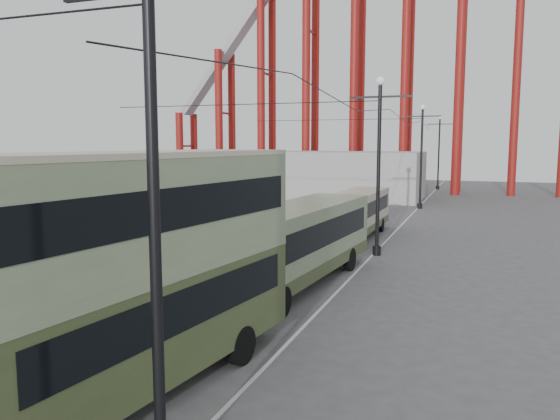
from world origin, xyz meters
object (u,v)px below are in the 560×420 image
at_px(double_decker_bus, 124,265).
at_px(single_decker_green, 295,241).
at_px(pedestrian, 177,278).
at_px(single_decker_cream, 357,212).
at_px(lamp_post_near, 149,20).

height_order(double_decker_bus, single_decker_green, double_decker_bus).
distance_m(single_decker_green, pedestrian, 5.06).
xyz_separation_m(single_decker_cream, pedestrian, (-3.63, -15.91, -0.83)).
relative_size(single_decker_cream, pedestrian, 5.93).
bearing_deg(double_decker_bus, pedestrian, 120.97).
bearing_deg(pedestrian, double_decker_bus, 111.40).
distance_m(lamp_post_near, single_decker_green, 14.96).
relative_size(lamp_post_near, single_decker_cream, 1.17).
height_order(lamp_post_near, double_decker_bus, lamp_post_near).
relative_size(double_decker_bus, pedestrian, 7.04).
height_order(single_decker_green, single_decker_cream, single_decker_green).
xyz_separation_m(single_decker_green, pedestrian, (-3.74, -3.22, -1.11)).
bearing_deg(pedestrian, lamp_post_near, 117.66).
xyz_separation_m(lamp_post_near, single_decker_cream, (-2.19, 26.24, -6.25)).
height_order(lamp_post_near, single_decker_cream, lamp_post_near).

